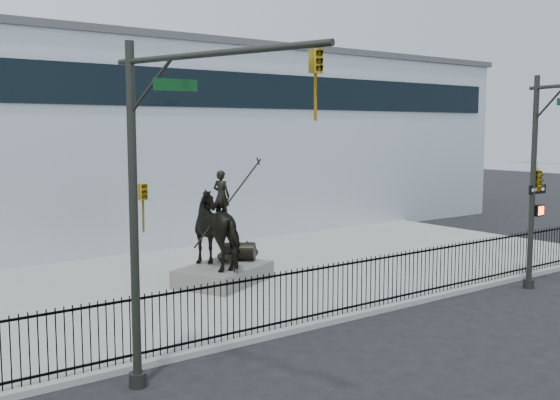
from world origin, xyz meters
TOP-DOWN VIEW (x-y plane):
  - ground at (0.00, 0.00)m, footprint 120.00×120.00m
  - plaza at (0.00, 7.00)m, footprint 30.00×12.00m
  - building at (0.00, 20.00)m, footprint 44.00×14.00m
  - picket_fence at (0.00, 1.25)m, footprint 22.10×0.10m
  - statue_plinth at (-1.09, 6.36)m, footprint 3.71×3.24m
  - equestrian_statue at (-1.04, 6.39)m, footprint 3.63×3.11m
  - traffic_signal_left at (-6.75, -0.62)m, footprint 1.52×4.84m

SIDE VIEW (x-z plane):
  - ground at x=0.00m, z-range 0.00..0.00m
  - plaza at x=0.00m, z-range 0.00..0.15m
  - statue_plinth at x=-1.09m, z-range 0.15..0.73m
  - picket_fence at x=0.00m, z-range 0.15..1.65m
  - equestrian_statue at x=-1.04m, z-range 0.26..3.63m
  - traffic_signal_left at x=-6.75m, z-range 0.53..7.53m
  - building at x=0.00m, z-range 0.00..9.00m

